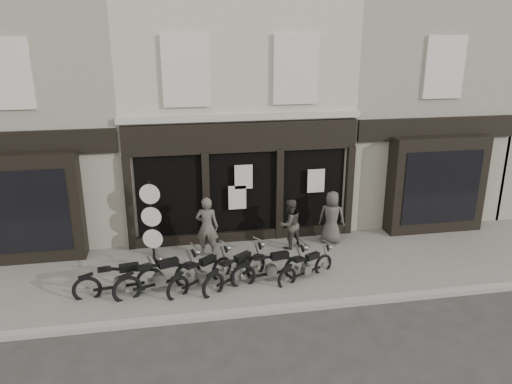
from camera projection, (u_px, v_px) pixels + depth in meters
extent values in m
plane|color=#2D2B28|center=(261.00, 287.00, 13.26)|extent=(90.00, 90.00, 0.00)
cube|color=#625E56|center=(255.00, 270.00, 14.08)|extent=(30.00, 4.20, 0.12)
cube|color=gray|center=(270.00, 310.00, 12.07)|extent=(30.00, 0.25, 0.13)
cube|color=#BFB5A4|center=(229.00, 101.00, 17.58)|extent=(7.20, 6.00, 8.20)
cube|color=black|center=(243.00, 137.00, 14.91)|extent=(7.10, 0.18, 0.90)
cube|color=black|center=(243.00, 198.00, 15.57)|extent=(6.50, 0.10, 2.95)
cube|color=black|center=(243.00, 237.00, 15.91)|extent=(7.10, 0.20, 0.44)
cube|color=#ADA796|center=(242.00, 117.00, 14.75)|extent=(7.30, 0.22, 0.18)
cube|color=beige|center=(186.00, 71.00, 14.05)|extent=(1.35, 0.12, 2.00)
cube|color=black|center=(186.00, 71.00, 14.08)|extent=(1.05, 0.06, 1.70)
cube|color=beige|center=(296.00, 70.00, 14.60)|extent=(1.35, 0.12, 2.00)
cube|color=black|center=(296.00, 70.00, 14.63)|extent=(1.05, 0.06, 1.70)
cube|color=black|center=(129.00, 204.00, 14.90)|extent=(0.22, 0.22, 3.00)
cube|color=black|center=(206.00, 200.00, 15.29)|extent=(0.22, 0.22, 3.00)
cube|color=black|center=(279.00, 195.00, 15.68)|extent=(0.22, 0.22, 3.00)
cube|color=black|center=(349.00, 191.00, 16.07)|extent=(0.22, 0.22, 3.00)
cube|color=beige|center=(244.00, 177.00, 15.17)|extent=(0.55, 0.04, 0.75)
cube|color=beige|center=(316.00, 181.00, 15.64)|extent=(0.55, 0.04, 0.75)
cube|color=beige|center=(237.00, 197.00, 15.34)|extent=(0.55, 0.04, 0.75)
cube|color=gray|center=(39.00, 106.00, 16.50)|extent=(5.50, 6.00, 8.20)
cube|color=black|center=(23.00, 208.00, 14.12)|extent=(3.20, 0.70, 3.20)
cube|color=black|center=(20.00, 213.00, 13.79)|extent=(2.60, 0.06, 2.40)
cube|color=black|center=(17.00, 144.00, 13.84)|extent=(5.40, 0.16, 0.70)
cube|color=beige|center=(6.00, 74.00, 13.25)|extent=(1.30, 0.10, 1.90)
cube|color=black|center=(6.00, 74.00, 13.28)|extent=(1.00, 0.06, 1.60)
cube|color=gray|center=(397.00, 97.00, 18.66)|extent=(5.50, 6.00, 8.20)
cube|color=black|center=(436.00, 184.00, 16.28)|extent=(3.20, 0.70, 3.20)
cube|color=black|center=(442.00, 188.00, 15.96)|extent=(2.60, 0.06, 2.40)
cube|color=black|center=(438.00, 128.00, 16.00)|extent=(5.40, 0.16, 0.70)
cube|color=beige|center=(445.00, 67.00, 15.41)|extent=(1.30, 0.10, 1.90)
cube|color=black|center=(444.00, 67.00, 15.44)|extent=(1.00, 0.06, 1.60)
torus|color=black|center=(150.00, 280.00, 12.88)|extent=(0.73, 0.19, 0.73)
torus|color=black|center=(87.00, 290.00, 12.42)|extent=(0.73, 0.19, 0.73)
cube|color=black|center=(119.00, 286.00, 12.66)|extent=(1.27, 0.23, 0.06)
cube|color=gray|center=(120.00, 283.00, 12.64)|extent=(0.28, 0.23, 0.28)
cube|color=black|center=(129.00, 267.00, 12.59)|extent=(0.51, 0.25, 0.18)
cube|color=black|center=(104.00, 269.00, 12.40)|extent=(0.35, 0.26, 0.06)
cylinder|color=gray|center=(157.00, 254.00, 12.73)|extent=(0.12, 0.62, 0.04)
torus|color=black|center=(188.00, 275.00, 13.13)|extent=(0.75, 0.34, 0.76)
torus|color=black|center=(127.00, 290.00, 12.38)|extent=(0.75, 0.34, 0.76)
cube|color=black|center=(159.00, 284.00, 12.77)|extent=(1.28, 0.48, 0.07)
cube|color=gray|center=(159.00, 280.00, 12.76)|extent=(0.32, 0.28, 0.29)
cube|color=black|center=(168.00, 263.00, 12.75)|extent=(0.55, 0.35, 0.19)
cube|color=black|center=(144.00, 267.00, 12.44)|extent=(0.39, 0.32, 0.07)
cylinder|color=gray|center=(196.00, 247.00, 13.02)|extent=(0.25, 0.63, 0.04)
torus|color=black|center=(222.00, 269.00, 13.51)|extent=(0.62, 0.48, 0.70)
torus|color=black|center=(178.00, 289.00, 12.49)|extent=(0.62, 0.48, 0.70)
cube|color=black|center=(201.00, 280.00, 13.02)|extent=(1.02, 0.76, 0.06)
cube|color=gray|center=(201.00, 277.00, 13.01)|extent=(0.31, 0.29, 0.27)
cube|color=black|center=(208.00, 260.00, 13.05)|extent=(0.48, 0.42, 0.17)
cube|color=black|center=(191.00, 266.00, 12.65)|extent=(0.37, 0.35, 0.06)
cylinder|color=gray|center=(227.00, 244.00, 13.46)|extent=(0.38, 0.50, 0.04)
torus|color=black|center=(255.00, 266.00, 13.65)|extent=(0.64, 0.50, 0.72)
torus|color=black|center=(213.00, 286.00, 12.59)|extent=(0.64, 0.50, 0.72)
cube|color=black|center=(235.00, 277.00, 13.13)|extent=(1.05, 0.78, 0.06)
cube|color=gray|center=(236.00, 274.00, 13.12)|extent=(0.32, 0.30, 0.28)
cube|color=black|center=(242.00, 257.00, 13.17)|extent=(0.50, 0.43, 0.18)
cube|color=black|center=(226.00, 263.00, 12.75)|extent=(0.38, 0.36, 0.06)
cylinder|color=gray|center=(261.00, 240.00, 13.59)|extent=(0.39, 0.52, 0.04)
torus|color=black|center=(296.00, 268.00, 13.57)|extent=(0.72, 0.22, 0.72)
torus|color=black|center=(243.00, 277.00, 13.07)|extent=(0.72, 0.22, 0.72)
cube|color=black|center=(270.00, 274.00, 13.33)|extent=(1.24, 0.27, 0.06)
cube|color=gray|center=(271.00, 271.00, 13.31)|extent=(0.28, 0.23, 0.27)
cube|color=black|center=(280.00, 256.00, 13.27)|extent=(0.51, 0.26, 0.18)
cube|color=black|center=(259.00, 258.00, 13.06)|extent=(0.35, 0.26, 0.06)
cylinder|color=gray|center=(304.00, 243.00, 13.43)|extent=(0.14, 0.61, 0.04)
torus|color=black|center=(323.00, 265.00, 13.84)|extent=(0.59, 0.35, 0.62)
torus|color=black|center=(287.00, 278.00, 13.09)|extent=(0.59, 0.35, 0.62)
cube|color=black|center=(305.00, 273.00, 13.47)|extent=(0.99, 0.53, 0.05)
cube|color=gray|center=(306.00, 270.00, 13.46)|extent=(0.27, 0.24, 0.24)
cube|color=black|center=(312.00, 256.00, 13.48)|extent=(0.44, 0.33, 0.15)
cube|color=black|center=(298.00, 260.00, 13.18)|extent=(0.33, 0.29, 0.05)
cylinder|color=gray|center=(329.00, 243.00, 13.77)|extent=(0.27, 0.49, 0.03)
imported|color=#4D473F|center=(207.00, 227.00, 14.58)|extent=(0.75, 0.59, 1.82)
imported|color=#3A352F|center=(290.00, 224.00, 15.14)|extent=(0.93, 0.84, 1.56)
imported|color=#433D38|center=(332.00, 217.00, 15.51)|extent=(0.97, 0.83, 1.67)
cylinder|color=black|center=(154.00, 258.00, 14.85)|extent=(0.38, 0.38, 0.06)
cylinder|color=black|center=(152.00, 221.00, 14.48)|extent=(0.07, 0.07, 2.44)
cylinder|color=black|center=(150.00, 194.00, 14.18)|extent=(0.59, 0.17, 0.59)
cylinder|color=beige|center=(150.00, 194.00, 14.16)|extent=(0.58, 0.14, 0.59)
cylinder|color=black|center=(151.00, 217.00, 14.40)|extent=(0.59, 0.17, 0.59)
cylinder|color=beige|center=(151.00, 217.00, 14.37)|extent=(0.58, 0.14, 0.59)
cylinder|color=black|center=(153.00, 238.00, 14.61)|extent=(0.59, 0.17, 0.59)
cylinder|color=beige|center=(153.00, 239.00, 14.59)|extent=(0.58, 0.14, 0.59)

